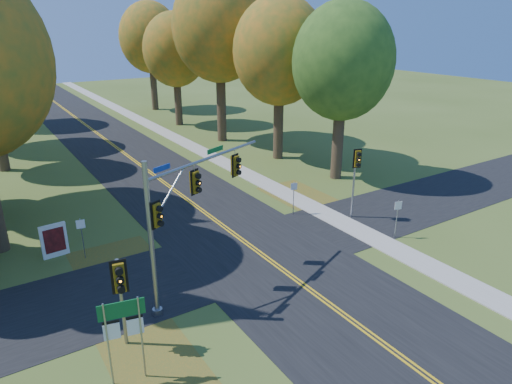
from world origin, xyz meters
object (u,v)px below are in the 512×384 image
east_signal_pole (356,166)px  route_sign_cluster (123,325)px  info_kiosk (54,241)px  traffic_mast (183,206)px

east_signal_pole → route_sign_cluster: bearing=-137.9°
east_signal_pole → route_sign_cluster: east_signal_pole is taller
route_sign_cluster → info_kiosk: bearing=103.9°
traffic_mast → info_kiosk: (-4.16, 6.81, -3.32)m
info_kiosk → route_sign_cluster: bearing=-92.3°
east_signal_pole → traffic_mast: bearing=-147.8°
east_signal_pole → info_kiosk: (-16.06, 4.62, -2.42)m
east_signal_pole → info_kiosk: 16.89m
traffic_mast → info_kiosk: size_ratio=3.78×
route_sign_cluster → traffic_mast: bearing=55.4°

